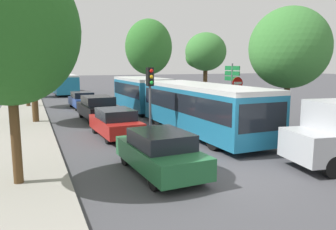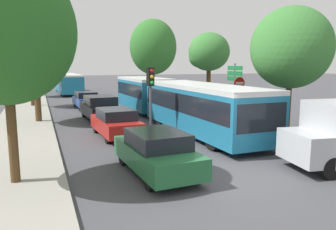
{
  "view_description": "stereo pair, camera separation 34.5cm",
  "coord_description": "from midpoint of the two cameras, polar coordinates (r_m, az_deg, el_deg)",
  "views": [
    {
      "loc": [
        -5.67,
        -8.51,
        3.54
      ],
      "look_at": [
        0.2,
        5.41,
        1.2
      ],
      "focal_mm": 35.0,
      "sensor_mm": 36.0,
      "label": 1
    },
    {
      "loc": [
        -5.35,
        -8.64,
        3.54
      ],
      "look_at": [
        0.2,
        5.41,
        1.2
      ],
      "focal_mm": 35.0,
      "sensor_mm": 36.0,
      "label": 2
    }
  ],
  "objects": [
    {
      "name": "queued_car_black",
      "position": [
        21.51,
        -12.58,
        1.23
      ],
      "size": [
        2.08,
        4.52,
        1.54
      ],
      "rotation": [
        0.0,
        0.0,
        1.62
      ],
      "color": "black",
      "rests_on": "ground"
    },
    {
      "name": "queued_car_green",
      "position": [
        10.72,
        -2.35,
        -6.47
      ],
      "size": [
        1.92,
        4.15,
        1.42
      ],
      "rotation": [
        0.0,
        0.0,
        1.62
      ],
      "color": "#236638",
      "rests_on": "ground"
    },
    {
      "name": "queued_car_blue",
      "position": [
        27.51,
        -15.05,
        2.54
      ],
      "size": [
        1.82,
        3.94,
        1.34
      ],
      "rotation": [
        0.0,
        0.0,
        1.62
      ],
      "color": "#284799",
      "rests_on": "ground"
    },
    {
      "name": "tree_right_far",
      "position": [
        36.68,
        -3.67,
        11.73
      ],
      "size": [
        5.14,
        5.14,
        8.44
      ],
      "color": "#51381E",
      "rests_on": "ground"
    },
    {
      "name": "ground_plane",
      "position": [
        10.79,
        9.46,
        -10.47
      ],
      "size": [
        200.0,
        200.0,
        0.0
      ],
      "primitive_type": "plane",
      "color": "#47474C"
    },
    {
      "name": "tree_left_distant",
      "position": [
        38.68,
        -24.0,
        8.9
      ],
      "size": [
        3.37,
        3.37,
        5.78
      ],
      "color": "#51381E",
      "rests_on": "ground"
    },
    {
      "name": "tree_right_near",
      "position": [
        18.09,
        19.85,
        10.91
      ],
      "size": [
        4.08,
        4.08,
        6.44
      ],
      "color": "#51381E",
      "rests_on": "ground"
    },
    {
      "name": "tree_right_mid",
      "position": [
        26.48,
        5.98,
        10.68
      ],
      "size": [
        3.25,
        3.25,
        6.04
      ],
      "color": "#51381E",
      "rests_on": "ground"
    },
    {
      "name": "no_entry_sign",
      "position": [
        19.42,
        11.47,
        3.72
      ],
      "size": [
        0.7,
        0.08,
        2.82
      ],
      "rotation": [
        0.0,
        0.0,
        -1.57
      ],
      "color": "#56595E",
      "rests_on": "ground"
    },
    {
      "name": "articulated_bus",
      "position": [
        20.03,
        0.02,
        2.87
      ],
      "size": [
        2.85,
        17.17,
        2.54
      ],
      "rotation": [
        0.0,
        0.0,
        -1.55
      ],
      "color": "teal",
      "rests_on": "ground"
    },
    {
      "name": "kerb_strip_left",
      "position": [
        25.59,
        -24.45,
        0.22
      ],
      "size": [
        3.2,
        43.54,
        0.14
      ],
      "primitive_type": "cube",
      "color": "#9E998E",
      "rests_on": "ground"
    },
    {
      "name": "tree_left_mid",
      "position": [
        21.12,
        -23.25,
        12.62
      ],
      "size": [
        4.91,
        4.91,
        8.02
      ],
      "color": "#51381E",
      "rests_on": "ground"
    },
    {
      "name": "traffic_light",
      "position": [
        15.98,
        -3.74,
        5.05
      ],
      "size": [
        0.36,
        0.38,
        3.4
      ],
      "rotation": [
        0.0,
        0.0,
        -1.39
      ],
      "color": "#56595E",
      "rests_on": "ground"
    },
    {
      "name": "city_bus_rear",
      "position": [
        42.32,
        -18.12,
        5.42
      ],
      "size": [
        2.61,
        10.97,
        2.35
      ],
      "rotation": [
        0.0,
        0.0,
        1.59
      ],
      "color": "teal",
      "rests_on": "ground"
    },
    {
      "name": "tree_left_far",
      "position": [
        29.38,
        -24.01,
        10.72
      ],
      "size": [
        3.69,
        3.69,
        7.18
      ],
      "color": "#51381E",
      "rests_on": "ground"
    },
    {
      "name": "direction_sign_post",
      "position": [
        21.93,
        10.63,
        6.12
      ],
      "size": [
        0.24,
        1.4,
        3.6
      ],
      "rotation": [
        0.0,
        0.0,
        3.27
      ],
      "color": "#56595E",
      "rests_on": "ground"
    },
    {
      "name": "tree_left_near",
      "position": [
        10.19,
        -27.01,
        13.03
      ],
      "size": [
        3.86,
        3.86,
        6.53
      ],
      "color": "#51381E",
      "rests_on": "ground"
    },
    {
      "name": "queued_car_red",
      "position": [
        16.3,
        -9.75,
        -1.33
      ],
      "size": [
        1.88,
        4.08,
        1.39
      ],
      "rotation": [
        0.0,
        0.0,
        1.62
      ],
      "color": "#B21E19",
      "rests_on": "ground"
    }
  ]
}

